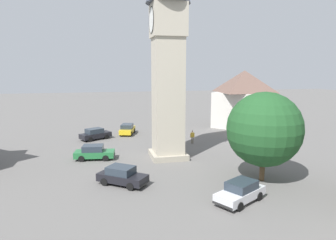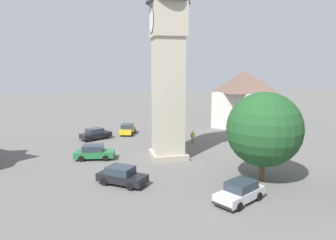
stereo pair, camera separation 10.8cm
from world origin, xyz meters
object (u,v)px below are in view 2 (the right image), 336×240
Objects in this scene: clock_tower at (168,30)px; tree at (264,129)px; car_silver_kerb at (122,176)px; building_terrace_right at (244,98)px; lamp_post at (255,131)px; car_red_corner at (96,134)px; pedestrian at (193,136)px; car_white_side at (240,192)px; car_blue_kerb at (94,152)px; car_black_far at (128,129)px.

clock_tower is 13.78m from tree.
clock_tower reaches higher than car_silver_kerb.
building_terrace_right is 2.50× the size of lamp_post.
clock_tower is at bearing 36.38° from car_red_corner.
pedestrian is 0.14× the size of building_terrace_right.
clock_tower is 5.27× the size of car_silver_kerb.
tree is at bearing 36.63° from clock_tower.
building_terrace_right is (-26.69, 13.54, 3.98)m from car_white_side.
tree is (18.98, 14.04, 3.70)m from car_red_corner.
car_blue_kerb is 1.00× the size of car_silver_kerb.
car_red_corner is 1.00× the size of car_black_far.
car_red_corner is 24.52m from building_terrace_right.
car_white_side is at bearing 56.82° from car_silver_kerb.
car_silver_kerb is 2.55× the size of pedestrian.
tree is 0.65× the size of building_terrace_right.
tree is (1.69, 11.75, 3.70)m from car_silver_kerb.
clock_tower is at bearing 141.33° from car_silver_kerb.
car_silver_kerb is at bearing -38.67° from clock_tower.
car_red_corner is at bearing 179.81° from car_blue_kerb.
car_blue_kerb and car_white_side have the same top height.
pedestrian is (-4.36, 12.22, 0.25)m from car_blue_kerb.
clock_tower is 4.86× the size of lamp_post.
car_white_side is at bearing 24.57° from car_red_corner.
car_black_far is at bearing -166.27° from clock_tower.
clock_tower is at bearing 13.73° from car_black_far.
car_red_corner is at bearing -61.58° from car_black_far.
building_terrace_right is at bearing 156.83° from lamp_post.
pedestrian is at bearing 45.32° from car_black_far.
clock_tower is 14.79m from car_blue_kerb.
car_white_side is (5.23, 8.00, 0.00)m from car_silver_kerb.
car_red_corner is at bearing -80.06° from building_terrace_right.
car_black_far is 19.75m from building_terrace_right.
car_silver_kerb is 9.56m from car_white_side.
clock_tower is 18.09m from car_red_corner.
car_white_side is at bearing -46.60° from tree.
clock_tower reaches higher than tree.
car_white_side is (22.52, 10.29, 0.00)m from car_red_corner.
car_blue_kerb is 0.98× the size of car_red_corner.
pedestrian is 14.45m from tree.
building_terrace_right is at bearing 132.32° from clock_tower.
lamp_post reaches higher than car_red_corner.
lamp_post reaches higher than car_black_far.
car_red_corner is 21.38m from lamp_post.
clock_tower reaches higher than building_terrace_right.
car_black_far is 0.38× the size of building_terrace_right.
car_blue_kerb is 17.40m from tree.
lamp_post is at bearing -23.17° from building_terrace_right.
car_red_corner is 2.61× the size of pedestrian.
pedestrian reaches higher than car_black_far.
pedestrian is at bearing 140.60° from clock_tower.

